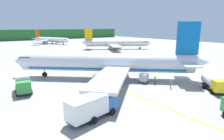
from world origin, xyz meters
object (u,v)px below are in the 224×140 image
at_px(cargo_container_near, 144,78).
at_px(crew_marshaller, 90,97).
at_px(airliner_foreground, 108,63).
at_px(crew_loader_right, 155,79).
at_px(service_truck_baggage, 23,83).
at_px(service_truck_fuel, 92,106).
at_px(airliner_mid_apron, 116,43).
at_px(crew_loader_left, 171,83).
at_px(service_truck_pushback, 214,83).
at_px(airliner_far_taxiway, 51,40).

relative_size(cargo_container_near, crew_marshaller, 1.30).
bearing_deg(airliner_foreground, crew_loader_right, -61.14).
bearing_deg(airliner_foreground, service_truck_baggage, 175.11).
relative_size(crew_marshaller, crew_loader_right, 0.98).
distance_m(airliner_foreground, service_truck_fuel, 18.22).
xyz_separation_m(airliner_mid_apron, crew_marshaller, (-44.53, -52.07, -1.87)).
bearing_deg(crew_loader_left, service_truck_pushback, -46.34).
bearing_deg(service_truck_fuel, crew_loader_right, 16.12).
bearing_deg(cargo_container_near, crew_loader_right, -65.61).
relative_size(airliner_foreground, airliner_far_taxiway, 1.08).
xyz_separation_m(cargo_container_near, crew_marshaller, (-13.80, -2.84, 0.10)).
bearing_deg(crew_loader_right, airliner_far_taxiway, 82.45).
relative_size(cargo_container_near, crew_loader_left, 1.34).
xyz_separation_m(service_truck_baggage, crew_loader_left, (21.84, -13.61, -0.62)).
bearing_deg(crew_loader_right, crew_marshaller, -176.98).
xyz_separation_m(service_truck_pushback, crew_loader_right, (-5.27, 8.54, -0.36)).
relative_size(service_truck_fuel, crew_loader_right, 4.06).
bearing_deg(airliner_far_taxiway, service_truck_baggage, -111.11).
xyz_separation_m(service_truck_pushback, crew_marshaller, (-20.01, 7.76, -0.38)).
distance_m(cargo_container_near, crew_loader_right, 2.27).
bearing_deg(crew_loader_right, airliner_mid_apron, 59.85).
height_order(service_truck_baggage, crew_loader_left, service_truck_baggage).
bearing_deg(cargo_container_near, airliner_mid_apron, 58.03).
distance_m(crew_loader_left, crew_loader_right, 3.42).
xyz_separation_m(airliner_foreground, crew_loader_right, (4.85, -8.79, -2.36)).
bearing_deg(service_truck_pushback, crew_marshaller, 158.81).
xyz_separation_m(airliner_foreground, service_truck_fuel, (-11.94, -13.64, -1.77)).
height_order(service_truck_pushback, crew_loader_left, service_truck_pushback).
bearing_deg(service_truck_fuel, service_truck_pushback, -9.48).
distance_m(airliner_far_taxiway, service_truck_fuel, 109.33).
bearing_deg(crew_loader_right, service_truck_baggage, 154.56).
height_order(airliner_far_taxiway, cargo_container_near, airliner_far_taxiway).
bearing_deg(airliner_foreground, service_truck_fuel, -131.20).
bearing_deg(cargo_container_near, service_truck_pushback, -59.64).
xyz_separation_m(service_truck_fuel, service_truck_baggage, (-4.68, 15.07, -0.02)).
bearing_deg(airliner_foreground, airliner_mid_apron, 50.82).
distance_m(airliner_far_taxiway, crew_marshaller, 104.86).
bearing_deg(service_truck_fuel, crew_loader_left, 4.85).
distance_m(airliner_mid_apron, crew_loader_right, 59.34).
distance_m(airliner_far_taxiway, service_truck_baggage, 96.53).
xyz_separation_m(airliner_mid_apron, service_truck_pushback, (-24.52, -59.82, -1.48)).
bearing_deg(airliner_foreground, airliner_far_taxiway, 78.79).
distance_m(service_truck_pushback, crew_loader_right, 10.04).
relative_size(service_truck_baggage, crew_marshaller, 3.35).
bearing_deg(crew_marshaller, service_truck_pushback, -21.19).
distance_m(service_truck_baggage, cargo_container_near, 22.10).
bearing_deg(service_truck_baggage, cargo_container_near, -21.65).
bearing_deg(crew_loader_left, airliner_far_taxiway, 82.89).
distance_m(service_truck_fuel, service_truck_baggage, 15.78).
height_order(cargo_container_near, crew_loader_left, cargo_container_near).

